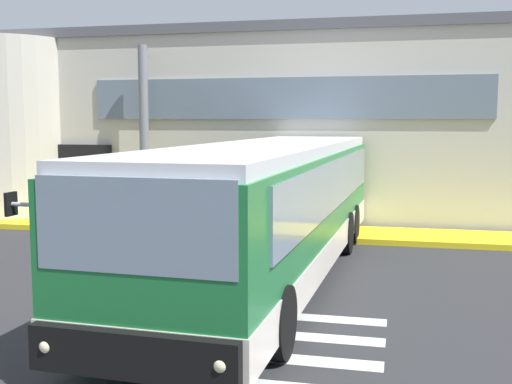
% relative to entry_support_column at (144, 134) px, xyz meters
% --- Properties ---
extents(ground_plane, '(80.00, 90.00, 0.02)m').
position_rel_entry_support_column_xyz_m(ground_plane, '(3.12, -5.40, -2.77)').
color(ground_plane, '#2B2B2D').
rests_on(ground_plane, ground).
extents(bay_paint_stripes, '(4.40, 3.96, 0.01)m').
position_rel_entry_support_column_xyz_m(bay_paint_stripes, '(5.12, -9.60, -2.76)').
color(bay_paint_stripes, silver).
rests_on(bay_paint_stripes, ground).
extents(terminal_building, '(19.55, 13.80, 6.04)m').
position_rel_entry_support_column_xyz_m(terminal_building, '(2.46, 6.15, 0.25)').
color(terminal_building, beige).
rests_on(terminal_building, ground).
extents(boarding_curb, '(21.75, 2.00, 0.15)m').
position_rel_entry_support_column_xyz_m(boarding_curb, '(3.12, -0.60, -2.68)').
color(boarding_curb, yellow).
rests_on(boarding_curb, ground).
extents(entry_support_column, '(0.28, 0.28, 5.22)m').
position_rel_entry_support_column_xyz_m(entry_support_column, '(0.00, 0.00, 0.00)').
color(entry_support_column, slate).
rests_on(entry_support_column, boarding_curb).
extents(bus_main_foreground, '(3.52, 12.20, 2.70)m').
position_rel_entry_support_column_xyz_m(bus_main_foreground, '(4.95, -5.45, -1.42)').
color(bus_main_foreground, '#1E7238').
rests_on(bus_main_foreground, ground).
extents(passenger_near_column, '(0.40, 0.49, 1.68)m').
position_rel_entry_support_column_xyz_m(passenger_near_column, '(0.80, -0.61, -1.68)').
color(passenger_near_column, '#4C4233').
rests_on(passenger_near_column, boarding_curb).
extents(passenger_by_doorway, '(0.40, 0.49, 1.68)m').
position_rel_entry_support_column_xyz_m(passenger_by_doorway, '(1.78, -0.78, -1.68)').
color(passenger_by_doorway, '#4C4233').
rests_on(passenger_by_doorway, boarding_curb).
extents(passenger_at_curb_edge, '(0.50, 0.52, 1.68)m').
position_rel_entry_support_column_xyz_m(passenger_at_curb_edge, '(2.77, -1.08, -1.65)').
color(passenger_at_curb_edge, '#1E2338').
rests_on(passenger_at_curb_edge, boarding_curb).
extents(safety_bollard_yellow, '(0.18, 0.18, 0.90)m').
position_rel_entry_support_column_xyz_m(safety_bollard_yellow, '(4.95, -1.80, -2.31)').
color(safety_bollard_yellow, yellow).
rests_on(safety_bollard_yellow, ground).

